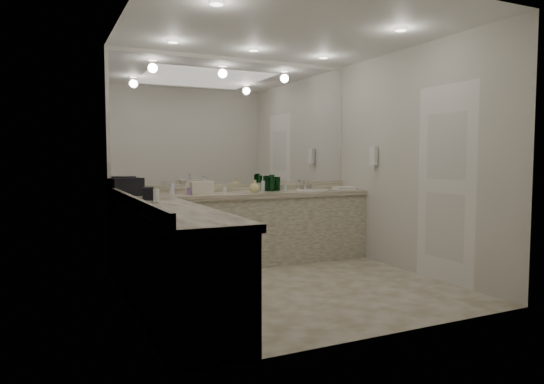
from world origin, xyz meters
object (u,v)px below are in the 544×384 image
hand_towel (344,188)px  soap_bottle_b (204,185)px  soap_bottle_c (254,186)px  cream_cosmetic_case (202,188)px  wall_phone (373,156)px  soap_bottle_a (188,186)px  sink (312,191)px  black_toiletry_bag (125,187)px

hand_towel → soap_bottle_b: 1.94m
hand_towel → soap_bottle_c: soap_bottle_c is taller
cream_cosmetic_case → wall_phone: bearing=-9.2°
cream_cosmetic_case → soap_bottle_a: bearing=164.5°
sink → cream_cosmetic_case: bearing=179.8°
hand_towel → soap_bottle_a: bearing=176.1°
black_toiletry_bag → cream_cosmetic_case: bearing=-3.7°
soap_bottle_c → soap_bottle_a: bearing=173.9°
cream_cosmetic_case → soap_bottle_a: 0.16m
hand_towel → soap_bottle_c: 1.29m
soap_bottle_a → wall_phone: bearing=-13.9°
black_toiletry_bag → soap_bottle_a: 0.72m
sink → black_toiletry_bag: black_toiletry_bag is taller
wall_phone → soap_bottle_a: bearing=166.1°
cream_cosmetic_case → sink: bearing=4.0°
cream_cosmetic_case → soap_bottle_b: (0.02, -0.01, 0.03)m
soap_bottle_c → hand_towel: bearing=-2.5°
wall_phone → hand_towel: size_ratio=0.92×
soap_bottle_a → sink: bearing=-2.1°
hand_towel → black_toiletry_bag: bearing=177.0°
soap_bottle_a → cream_cosmetic_case: bearing=-19.7°
wall_phone → hand_towel: 0.62m
soap_bottle_b → sink: bearing=0.1°
sink → wall_phone: (0.61, -0.50, 0.46)m
cream_cosmetic_case → hand_towel: 1.96m
wall_phone → soap_bottle_a: size_ratio=1.30×
black_toiletry_bag → soap_bottle_c: size_ratio=2.28×
soap_bottle_a → soap_bottle_b: 0.19m
black_toiletry_bag → soap_bottle_c: bearing=-3.3°
black_toiletry_bag → soap_bottle_b: 0.90m
wall_phone → soap_bottle_c: wall_phone is taller
soap_bottle_a → soap_bottle_c: bearing=-6.1°
sink → hand_towel: bearing=-10.8°
sink → hand_towel: 0.45m
sink → soap_bottle_b: 1.50m
wall_phone → hand_towel: bearing=111.8°
black_toiletry_bag → soap_bottle_b: soap_bottle_b is taller
black_toiletry_bag → hand_towel: 2.83m
wall_phone → soap_bottle_b: wall_phone is taller
black_toiletry_bag → wall_phone: bearing=-10.7°
sink → soap_bottle_c: bearing=-178.2°
soap_bottle_a → soap_bottle_b: bearing=-19.6°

